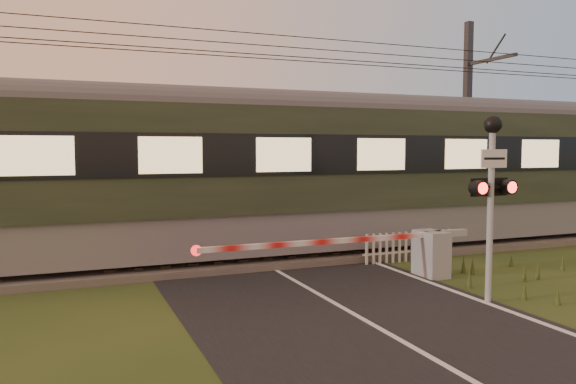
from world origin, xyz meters
name	(u,v)px	position (x,y,z in m)	size (l,w,h in m)	color
ground	(378,329)	(0.00, 0.00, 0.00)	(160.00, 160.00, 0.00)	#253B16
road	(387,333)	(0.02, -0.23, 0.01)	(6.00, 140.00, 0.03)	black
track_bed	(255,257)	(0.00, 6.50, 0.07)	(140.00, 3.40, 0.39)	#47423D
overhead_wires	(254,47)	(0.00, 6.50, 5.72)	(120.00, 0.62, 0.62)	black
boom_gate	(420,252)	(2.88, 2.92, 0.61)	(6.71, 0.84, 1.11)	gray
crossing_signal	(491,175)	(2.85, 0.60, 2.52)	(0.93, 0.37, 3.67)	gray
picket_fence	(409,246)	(3.72, 4.60, 0.41)	(2.79, 0.07, 0.81)	silver
catenary_mast	(468,123)	(9.01, 8.73, 3.95)	(0.24, 2.47, 7.62)	#2D2D30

